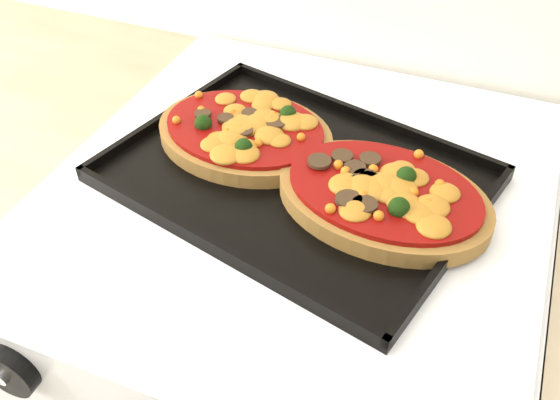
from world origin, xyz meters
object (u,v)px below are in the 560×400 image
at_px(pizza_right, 383,194).
at_px(baking_tray, 296,173).
at_px(stove, 296,383).
at_px(pizza_left, 245,131).

bearing_deg(pizza_right, baking_tray, 172.21).
bearing_deg(baking_tray, pizza_right, 6.18).
relative_size(stove, pizza_right, 3.66).
relative_size(baking_tray, pizza_left, 1.84).
height_order(pizza_left, pizza_right, pizza_right).
xyz_separation_m(stove, pizza_left, (-0.09, 0.03, 0.48)).
distance_m(baking_tray, pizza_right, 0.11).
relative_size(pizza_left, pizza_right, 0.93).
distance_m(stove, pizza_left, 0.49).
xyz_separation_m(baking_tray, pizza_left, (-0.08, 0.04, 0.01)).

